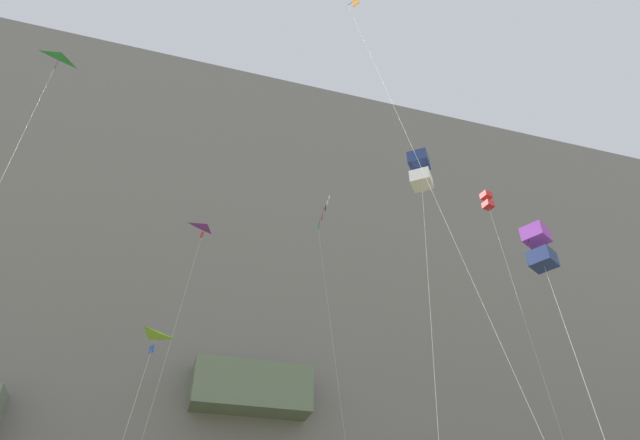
{
  "coord_description": "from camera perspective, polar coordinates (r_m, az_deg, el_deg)",
  "views": [
    {
      "loc": [
        -7.81,
        5.67,
        2.09
      ],
      "look_at": [
        -1.7,
        27.17,
        18.36
      ],
      "focal_mm": 31.31,
      "sensor_mm": 36.0,
      "label": 1
    }
  ],
  "objects": [
    {
      "name": "kite_box_high_left",
      "position": [
        30.25,
        10.18,
        4.99
      ],
      "size": [
        3.74,
        4.11,
        22.75
      ],
      "color": "navy",
      "rests_on": "ground"
    },
    {
      "name": "kite_delta_low_left",
      "position": [
        33.02,
        -25.47,
        13.94
      ],
      "size": [
        2.15,
        5.42,
        26.56
      ],
      "color": "green",
      "rests_on": "ground"
    },
    {
      "name": "kite_delta_front_field",
      "position": [
        38.37,
        -11.79,
        -1.79
      ],
      "size": [
        3.5,
        6.24,
        24.06
      ],
      "color": "purple",
      "rests_on": "ground"
    },
    {
      "name": "kite_banner_low_right",
      "position": [
        42.43,
        0.64,
        -2.04
      ],
      "size": [
        1.71,
        5.22,
        28.68
      ],
      "color": "black",
      "rests_on": "ground"
    },
    {
      "name": "kite_delta_mid_center",
      "position": [
        24.77,
        -17.53,
        -13.18
      ],
      "size": [
        1.52,
        4.84,
        11.56
      ],
      "color": "#8CCC33",
      "rests_on": "ground"
    },
    {
      "name": "cliff_face",
      "position": [
        72.35,
        -8.36,
        -10.87
      ],
      "size": [
        180.0,
        29.89,
        64.96
      ],
      "color": "slate",
      "rests_on": "ground"
    },
    {
      "name": "kite_box_upper_left",
      "position": [
        21.75,
        21.49,
        -2.65
      ],
      "size": [
        2.21,
        3.34,
        14.02
      ],
      "color": "purple",
      "rests_on": "ground"
    },
    {
      "name": "kite_box_mid_right",
      "position": [
        42.44,
        16.76,
        1.78
      ],
      "size": [
        2.77,
        6.17,
        27.9
      ],
      "color": "red",
      "rests_on": "ground"
    }
  ]
}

